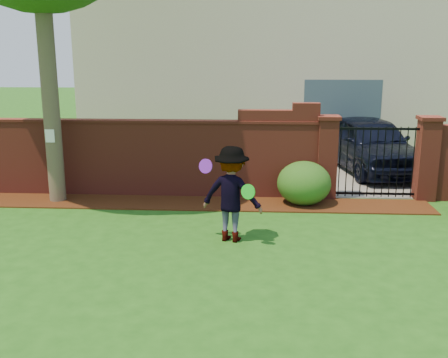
# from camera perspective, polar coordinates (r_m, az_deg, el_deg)

# --- Properties ---
(ground) EXTENTS (80.00, 80.00, 0.01)m
(ground) POSITION_cam_1_polar(r_m,az_deg,el_deg) (8.35, -2.25, -9.33)
(ground) COLOR #1F5515
(ground) RESTS_ON ground
(mulch_bed) EXTENTS (11.10, 1.08, 0.03)m
(mulch_bed) POSITION_cam_1_polar(r_m,az_deg,el_deg) (11.58, -5.33, -2.61)
(mulch_bed) COLOR #361809
(mulch_bed) RESTS_ON ground
(brick_wall) EXTENTS (8.70, 0.31, 2.16)m
(brick_wall) POSITION_cam_1_polar(r_m,az_deg,el_deg) (12.20, -9.89, 2.49)
(brick_wall) COLOR maroon
(brick_wall) RESTS_ON ground
(pillar_left) EXTENTS (0.50, 0.50, 1.88)m
(pillar_left) POSITION_cam_1_polar(r_m,az_deg,el_deg) (11.98, 11.12, 2.37)
(pillar_left) COLOR maroon
(pillar_left) RESTS_ON ground
(pillar_right) EXTENTS (0.50, 0.50, 1.88)m
(pillar_right) POSITION_cam_1_polar(r_m,az_deg,el_deg) (12.47, 21.19, 2.14)
(pillar_right) COLOR maroon
(pillar_right) RESTS_ON ground
(iron_gate) EXTENTS (1.78, 0.03, 1.60)m
(iron_gate) POSITION_cam_1_polar(r_m,az_deg,el_deg) (12.20, 16.22, 1.79)
(iron_gate) COLOR black
(iron_gate) RESTS_ON ground
(driveway) EXTENTS (3.20, 8.00, 0.01)m
(driveway) POSITION_cam_1_polar(r_m,az_deg,el_deg) (16.21, 12.99, 1.80)
(driveway) COLOR slate
(driveway) RESTS_ON ground
(house) EXTENTS (12.40, 6.40, 6.30)m
(house) POSITION_cam_1_polar(r_m,az_deg,el_deg) (19.64, 4.17, 13.43)
(house) COLOR beige
(house) RESTS_ON ground
(car) EXTENTS (2.58, 4.72, 1.52)m
(car) POSITION_cam_1_polar(r_m,az_deg,el_deg) (14.89, 16.01, 3.54)
(car) COLOR black
(car) RESTS_ON ground
(paper_notice) EXTENTS (0.20, 0.01, 0.28)m
(paper_notice) POSITION_cam_1_polar(r_m,az_deg,el_deg) (11.84, -18.41, 4.47)
(paper_notice) COLOR white
(paper_notice) RESTS_ON tree
(shrub_left) EXTENTS (1.17, 1.17, 0.96)m
(shrub_left) POSITION_cam_1_polar(r_m,az_deg,el_deg) (11.49, 8.69, -0.45)
(shrub_left) COLOR #195018
(shrub_left) RESTS_ON ground
(man) EXTENTS (1.23, 0.92, 1.69)m
(man) POSITION_cam_1_polar(r_m,az_deg,el_deg) (9.10, 0.74, -1.70)
(man) COLOR gray
(man) RESTS_ON ground
(frisbee_purple) EXTENTS (0.26, 0.17, 0.25)m
(frisbee_purple) POSITION_cam_1_polar(r_m,az_deg,el_deg) (9.12, -2.00, 1.41)
(frisbee_purple) COLOR purple
(frisbee_purple) RESTS_ON man
(frisbee_green) EXTENTS (0.26, 0.17, 0.26)m
(frisbee_green) POSITION_cam_1_polar(r_m,az_deg,el_deg) (8.77, 2.64, -1.39)
(frisbee_green) COLOR green
(frisbee_green) RESTS_ON man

